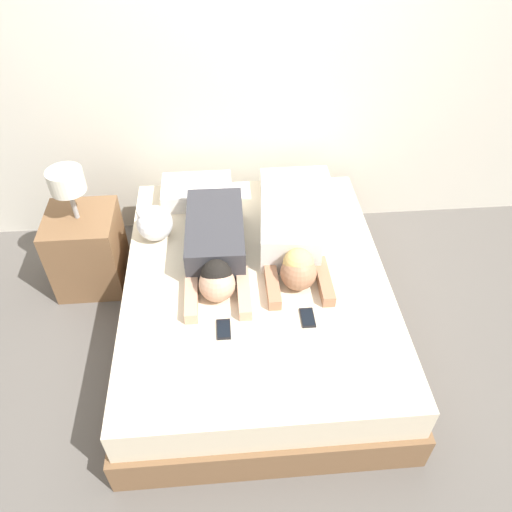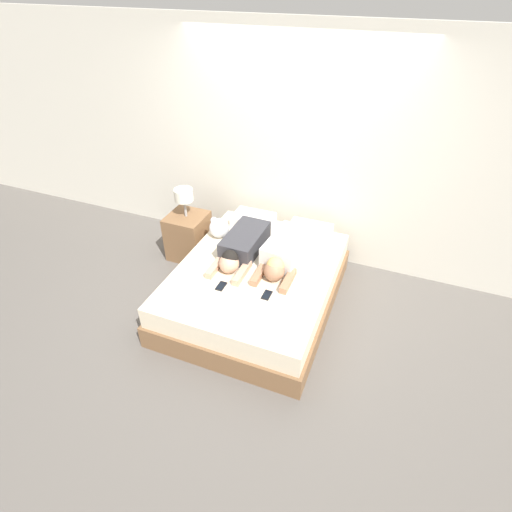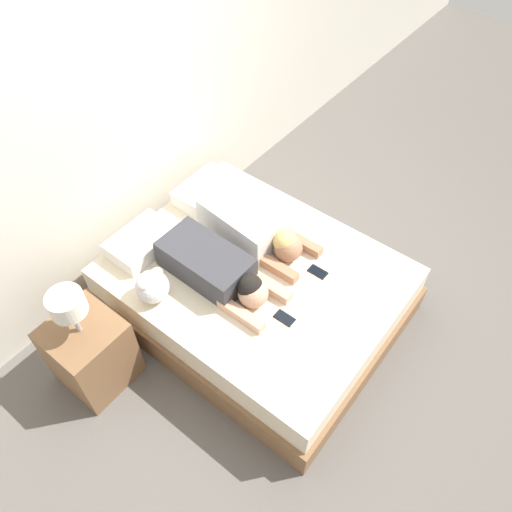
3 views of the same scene
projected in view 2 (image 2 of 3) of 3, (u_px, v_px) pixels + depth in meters
ground_plane at (256, 302)px, 4.34m from camera, size 12.00×12.00×0.00m
wall_back at (294, 151)px, 4.43m from camera, size 12.00×0.06×2.60m
bed at (256, 286)px, 4.20m from camera, size 1.58×1.98×0.47m
pillow_head_left at (253, 220)px, 4.70m from camera, size 0.47×0.32×0.13m
pillow_head_right at (310, 231)px, 4.50m from camera, size 0.47×0.32×0.13m
person_left at (241, 247)px, 4.18m from camera, size 0.36×0.92×0.23m
person_right at (284, 253)px, 4.07m from camera, size 0.41×0.91×0.24m
cell_phone_left at (221, 286)px, 3.82m from camera, size 0.07×0.13×0.01m
cell_phone_right at (267, 295)px, 3.72m from camera, size 0.07×0.13×0.01m
plush_toy at (219, 227)px, 4.46m from camera, size 0.22×0.22×0.23m
nightstand at (188, 234)px, 4.87m from camera, size 0.44×0.44×0.91m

